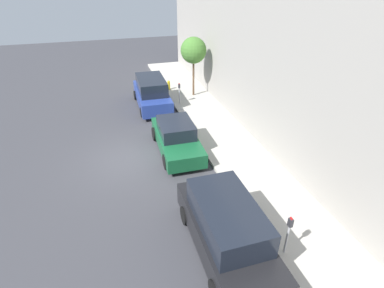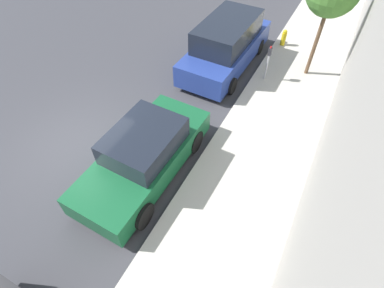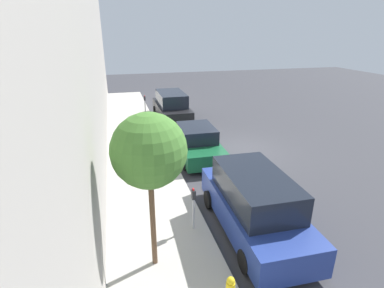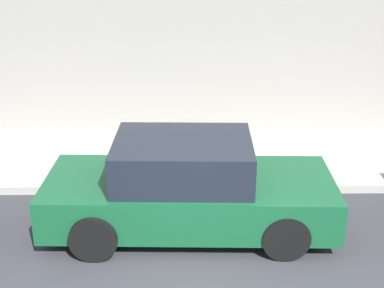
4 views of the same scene
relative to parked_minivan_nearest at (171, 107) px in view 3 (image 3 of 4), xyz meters
The scene contains 9 objects.
ground_plane 6.75m from the parked_minivan_nearest, 109.75° to the left, with size 60.00×60.00×0.00m, color #38383D.
sidewalk 6.92m from the parked_minivan_nearest, 66.50° to the left, with size 3.00×32.00×0.15m.
building_facade 9.28m from the parked_minivan_nearest, 50.25° to the left, with size 2.00×32.00×10.57m.
parked_minivan_nearest is the anchor object (origin of this frame).
parked_sedan_second 6.47m from the parked_minivan_nearest, 89.56° to the left, with size 1.92×4.54×1.54m.
parked_minivan_third 12.46m from the parked_minivan_nearest, 90.43° to the left, with size 2.02×4.95×1.90m.
parking_meter_near 1.86m from the parked_minivan_nearest, 24.72° to the right, with size 0.11×0.15×1.46m.
parking_meter_far 12.24m from the parked_minivan_nearest, 82.07° to the left, with size 0.11×0.15×1.36m.
street_tree 13.79m from the parked_minivan_nearest, 77.20° to the left, with size 1.72×1.72×3.98m.
Camera 3 is at (5.90, 13.13, 5.77)m, focal length 28.00 mm.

